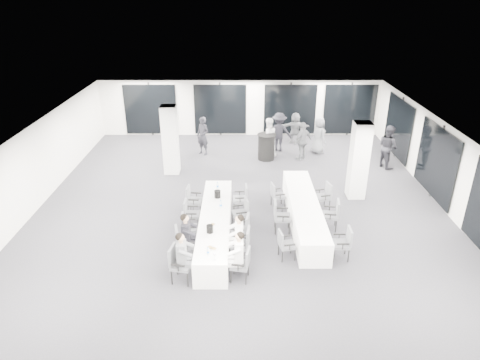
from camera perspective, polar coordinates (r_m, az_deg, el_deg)
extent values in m
cube|color=#27272C|center=(14.82, 0.03, -3.92)|extent=(14.00, 16.00, 0.02)
cube|color=silver|center=(13.70, 0.03, 6.49)|extent=(14.00, 16.00, 0.02)
cube|color=silver|center=(15.83, -26.26, 0.97)|extent=(0.02, 16.00, 2.80)
cube|color=silver|center=(15.84, 26.30, 0.97)|extent=(0.02, 16.00, 2.80)
cube|color=silver|center=(21.78, 0.02, 9.55)|extent=(14.00, 0.02, 2.80)
cube|color=black|center=(21.72, 0.02, 9.37)|extent=(13.60, 0.06, 2.50)
cube|color=black|center=(16.66, 24.67, 2.20)|extent=(0.06, 14.00, 2.50)
cube|color=silver|center=(17.40, -9.28, 5.29)|extent=(0.60, 0.60, 2.80)
cube|color=silver|center=(15.69, 15.56, 2.50)|extent=(0.60, 0.60, 2.80)
cube|color=white|center=(13.10, -3.33, -6.18)|extent=(0.90, 5.00, 0.75)
cube|color=white|center=(13.99, 8.53, -4.27)|extent=(0.90, 5.00, 0.75)
cylinder|color=black|center=(18.85, 3.53, 4.41)|extent=(0.72, 0.72, 1.14)
cylinder|color=black|center=(18.66, 3.57, 6.05)|extent=(0.83, 0.83, 0.02)
cube|color=#4B4D52|center=(11.35, -7.78, -11.18)|extent=(0.58, 0.60, 0.09)
cube|color=#4B4D52|center=(11.25, -9.01, -9.82)|extent=(0.16, 0.49, 0.49)
cylinder|color=black|center=(11.72, -8.38, -11.48)|extent=(0.04, 0.04, 0.44)
cylinder|color=black|center=(11.40, -9.09, -12.71)|extent=(0.04, 0.04, 0.44)
cylinder|color=black|center=(11.60, -6.34, -11.78)|extent=(0.04, 0.04, 0.44)
cylinder|color=black|center=(11.28, -7.00, -13.03)|extent=(0.04, 0.04, 0.44)
cube|color=black|center=(11.45, -7.40, -9.68)|extent=(0.36, 0.11, 0.04)
cube|color=black|center=(11.04, -8.28, -11.20)|extent=(0.36, 0.11, 0.04)
cube|color=#4B4D52|center=(12.14, -7.21, -8.47)|extent=(0.60, 0.61, 0.09)
cube|color=#4B4D52|center=(11.97, -8.42, -7.42)|extent=(0.17, 0.50, 0.50)
cylinder|color=black|center=(12.45, -8.25, -9.06)|extent=(0.04, 0.04, 0.44)
cylinder|color=black|center=(12.10, -8.06, -10.17)|extent=(0.04, 0.04, 0.44)
cylinder|color=black|center=(12.48, -6.26, -8.86)|extent=(0.04, 0.04, 0.44)
cylinder|color=black|center=(12.12, -6.00, -9.96)|extent=(0.04, 0.04, 0.44)
cube|color=black|center=(12.27, -7.39, -7.08)|extent=(0.37, 0.12, 0.04)
cube|color=black|center=(11.81, -7.11, -8.43)|extent=(0.37, 0.12, 0.04)
cube|color=#4B4D52|center=(12.99, -6.70, -6.37)|extent=(0.45, 0.47, 0.08)
cube|color=#4B4D52|center=(12.88, -7.68, -5.41)|extent=(0.07, 0.44, 0.43)
cylinder|color=black|center=(13.28, -7.41, -6.81)|extent=(0.03, 0.03, 0.39)
cylinder|color=black|center=(12.96, -7.55, -7.68)|extent=(0.03, 0.03, 0.39)
cylinder|color=black|center=(13.25, -5.78, -6.80)|extent=(0.03, 0.03, 0.39)
cylinder|color=black|center=(12.93, -5.87, -7.67)|extent=(0.03, 0.03, 0.39)
cube|color=black|center=(13.11, -6.67, -5.24)|extent=(0.32, 0.05, 0.04)
cube|color=black|center=(12.70, -6.81, -6.30)|extent=(0.32, 0.05, 0.04)
cube|color=#4B4D52|center=(13.65, -6.36, -4.62)|extent=(0.46, 0.48, 0.08)
cube|color=#4B4D52|center=(13.55, -7.32, -3.63)|extent=(0.07, 0.45, 0.45)
cylinder|color=black|center=(13.96, -7.02, -5.07)|extent=(0.04, 0.04, 0.40)
cylinder|color=black|center=(13.62, -7.23, -5.89)|extent=(0.04, 0.04, 0.40)
cylinder|color=black|center=(13.91, -5.42, -5.10)|extent=(0.04, 0.04, 0.40)
cylinder|color=black|center=(13.58, -5.58, -5.92)|extent=(0.04, 0.04, 0.40)
cube|color=black|center=(13.78, -6.27, -3.52)|extent=(0.33, 0.04, 0.04)
cube|color=black|center=(13.36, -6.51, -4.51)|extent=(0.33, 0.04, 0.04)
cube|color=#4B4D52|center=(14.42, -6.01, -2.80)|extent=(0.52, 0.54, 0.08)
cube|color=#4B4D52|center=(14.33, -6.95, -1.77)|extent=(0.11, 0.48, 0.48)
cylinder|color=black|center=(14.75, -6.60, -3.27)|extent=(0.04, 0.04, 0.42)
cylinder|color=black|center=(14.40, -6.93, -4.04)|extent=(0.04, 0.04, 0.42)
cylinder|color=black|center=(14.68, -5.02, -3.35)|extent=(0.04, 0.04, 0.42)
cylinder|color=black|center=(14.32, -5.30, -4.12)|extent=(0.04, 0.04, 0.42)
cube|color=black|center=(14.56, -5.85, -1.72)|extent=(0.35, 0.07, 0.04)
cube|color=black|center=(14.11, -6.23, -2.65)|extent=(0.35, 0.07, 0.04)
cube|color=#4B4D52|center=(11.31, -0.03, -11.28)|extent=(0.53, 0.54, 0.08)
cube|color=#4B4D52|center=(11.13, 1.08, -10.29)|extent=(0.14, 0.45, 0.45)
cylinder|color=black|center=(11.28, 0.79, -12.95)|extent=(0.04, 0.04, 0.40)
cylinder|color=black|center=(11.58, 1.12, -11.78)|extent=(0.04, 0.04, 0.40)
cylinder|color=black|center=(11.33, -1.22, -12.73)|extent=(0.04, 0.04, 0.40)
cylinder|color=black|center=(11.64, -0.82, -11.58)|extent=(0.04, 0.04, 0.40)
cube|color=black|center=(11.02, -0.27, -11.31)|extent=(0.33, 0.10, 0.04)
cube|color=black|center=(11.41, 0.19, -9.89)|extent=(0.33, 0.10, 0.04)
cube|color=#4B4D52|center=(12.02, -0.03, -8.69)|extent=(0.54, 0.56, 0.08)
cube|color=#4B4D52|center=(11.84, 1.10, -7.61)|extent=(0.12, 0.49, 0.49)
cylinder|color=black|center=(11.97, 0.87, -10.34)|extent=(0.04, 0.04, 0.43)
cylinder|color=black|center=(12.32, 1.08, -9.22)|extent=(0.04, 0.04, 0.43)
cylinder|color=black|center=(12.01, -1.17, -10.20)|extent=(0.04, 0.04, 0.43)
cylinder|color=black|center=(12.36, -0.90, -9.09)|extent=(0.04, 0.04, 0.43)
cube|color=black|center=(11.70, -0.19, -8.66)|extent=(0.36, 0.08, 0.04)
cube|color=black|center=(12.14, 0.12, -7.30)|extent=(0.36, 0.08, 0.04)
cube|color=#4B4D52|center=(12.70, -0.03, -6.75)|extent=(0.55, 0.56, 0.08)
cube|color=#4B4D52|center=(12.53, 1.00, -5.74)|extent=(0.14, 0.48, 0.47)
cylinder|color=black|center=(12.63, 0.75, -8.28)|extent=(0.04, 0.04, 0.42)
cylinder|color=black|center=(12.98, 1.02, -7.30)|extent=(0.04, 0.04, 0.42)
cylinder|color=black|center=(12.69, -1.11, -8.12)|extent=(0.04, 0.04, 0.42)
cylinder|color=black|center=(13.03, -0.79, -7.15)|extent=(0.04, 0.04, 0.42)
cube|color=black|center=(12.39, -0.22, -6.67)|extent=(0.35, 0.10, 0.04)
cube|color=black|center=(12.83, 0.15, -5.49)|extent=(0.35, 0.10, 0.04)
cube|color=#4B4D52|center=(13.60, -0.03, -4.52)|extent=(0.55, 0.57, 0.08)
cube|color=#4B4D52|center=(13.51, 0.89, -3.43)|extent=(0.15, 0.46, 0.46)
cylinder|color=black|center=(13.59, 0.98, -5.74)|extent=(0.04, 0.04, 0.41)
cylinder|color=black|center=(13.93, 0.61, -4.93)|extent=(0.04, 0.04, 0.41)
cylinder|color=black|center=(13.52, -0.68, -5.92)|extent=(0.04, 0.04, 0.41)
cylinder|color=black|center=(13.86, -1.01, -5.10)|extent=(0.04, 0.04, 0.41)
cube|color=black|center=(13.30, 0.20, -4.40)|extent=(0.34, 0.11, 0.04)
cube|color=black|center=(13.73, -0.25, -3.40)|extent=(0.34, 0.11, 0.04)
cube|color=#4B4D52|center=(14.50, -0.03, -2.57)|extent=(0.47, 0.49, 0.08)
cube|color=#4B4D52|center=(14.39, 0.84, -1.61)|extent=(0.08, 0.46, 0.46)
cylinder|color=black|center=(14.44, 0.79, -3.78)|extent=(0.04, 0.04, 0.41)
cylinder|color=black|center=(14.79, 0.72, -3.04)|extent=(0.04, 0.04, 0.41)
cylinder|color=black|center=(14.43, -0.79, -3.80)|extent=(0.04, 0.04, 0.41)
cylinder|color=black|center=(14.78, -0.82, -3.07)|extent=(0.04, 0.04, 0.41)
cube|color=black|center=(14.20, 0.01, -2.43)|extent=(0.34, 0.05, 0.04)
cube|color=black|center=(14.64, -0.06, -1.54)|extent=(0.34, 0.05, 0.04)
cube|color=#4B4D52|center=(12.19, 6.29, -8.64)|extent=(0.51, 0.52, 0.07)
cube|color=#4B4D52|center=(12.00, 5.41, -7.77)|extent=(0.14, 0.43, 0.43)
cylinder|color=black|center=(12.42, 5.15, -9.17)|extent=(0.03, 0.03, 0.38)
cylinder|color=black|center=(12.13, 5.66, -10.12)|extent=(0.03, 0.03, 0.38)
cylinder|color=black|center=(12.52, 6.80, -8.95)|extent=(0.03, 0.03, 0.38)
cylinder|color=black|center=(12.23, 7.34, -9.88)|extent=(0.03, 0.03, 0.38)
cube|color=black|center=(12.29, 6.00, -7.45)|extent=(0.32, 0.10, 0.04)
cube|color=black|center=(11.92, 6.66, -8.60)|extent=(0.32, 0.10, 0.04)
cube|color=#4B4D52|center=(13.39, 5.68, -4.98)|extent=(0.52, 0.54, 0.09)
cube|color=#4B4D52|center=(13.23, 4.71, -3.88)|extent=(0.08, 0.50, 0.50)
cylinder|color=black|center=(13.70, 4.68, -5.49)|extent=(0.04, 0.04, 0.44)
cylinder|color=black|center=(13.32, 4.75, -6.42)|extent=(0.04, 0.04, 0.44)
cylinder|color=black|center=(13.72, 6.49, -5.51)|extent=(0.04, 0.04, 0.44)
cylinder|color=black|center=(13.35, 6.61, -6.44)|extent=(0.04, 0.04, 0.44)
cube|color=black|center=(13.54, 5.65, -3.74)|extent=(0.37, 0.06, 0.04)
cube|color=black|center=(13.06, 5.78, -4.87)|extent=(0.37, 0.06, 0.04)
cube|color=#4B4D52|center=(14.82, 5.11, -2.13)|extent=(0.52, 0.54, 0.08)
cube|color=#4B4D52|center=(14.65, 4.38, -1.32)|extent=(0.15, 0.44, 0.43)
cylinder|color=black|center=(15.04, 4.18, -2.67)|extent=(0.03, 0.03, 0.39)
cylinder|color=black|center=(14.72, 4.60, -3.33)|extent=(0.03, 0.03, 0.39)
cylinder|color=black|center=(15.14, 5.55, -2.52)|extent=(0.03, 0.03, 0.39)
cylinder|color=black|center=(14.82, 6.00, -3.17)|extent=(0.03, 0.03, 0.39)
cube|color=black|center=(14.95, 4.87, -1.18)|extent=(0.32, 0.11, 0.04)
cube|color=black|center=(14.55, 5.42, -1.97)|extent=(0.32, 0.11, 0.04)
cube|color=#4B4D52|center=(12.42, 13.27, -8.33)|extent=(0.47, 0.49, 0.08)
cube|color=#4B4D52|center=(12.33, 14.40, -7.24)|extent=(0.07, 0.47, 0.46)
cylinder|color=black|center=(12.44, 14.26, -9.77)|extent=(0.04, 0.04, 0.41)
cylinder|color=black|center=(12.76, 13.88, -8.75)|extent=(0.04, 0.04, 0.41)
cylinder|color=black|center=(12.35, 12.41, -9.83)|extent=(0.04, 0.04, 0.41)
cylinder|color=black|center=(12.68, 12.08, -8.80)|extent=(0.04, 0.04, 0.41)
cube|color=black|center=(12.12, 13.58, -8.30)|extent=(0.34, 0.05, 0.04)
cube|color=black|center=(12.54, 13.12, -7.05)|extent=(0.34, 0.05, 0.04)
cube|color=#4B4D52|center=(13.76, 11.87, -4.64)|extent=(0.55, 0.57, 0.08)
cube|color=#4B4D52|center=(13.65, 12.93, -3.66)|extent=(0.13, 0.48, 0.48)
cylinder|color=black|center=(13.72, 12.68, -6.04)|extent=(0.04, 0.04, 0.43)
cylinder|color=black|center=(14.08, 12.59, -5.18)|extent=(0.04, 0.04, 0.43)
cylinder|color=black|center=(13.69, 10.94, -5.94)|extent=(0.04, 0.04, 0.43)
cylinder|color=black|center=(14.05, 10.90, -5.09)|extent=(0.04, 0.04, 0.43)
cube|color=black|center=(13.45, 11.97, -4.52)|extent=(0.36, 0.09, 0.04)
cube|color=black|center=(13.91, 11.89, -3.48)|extent=(0.36, 0.09, 0.04)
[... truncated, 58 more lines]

